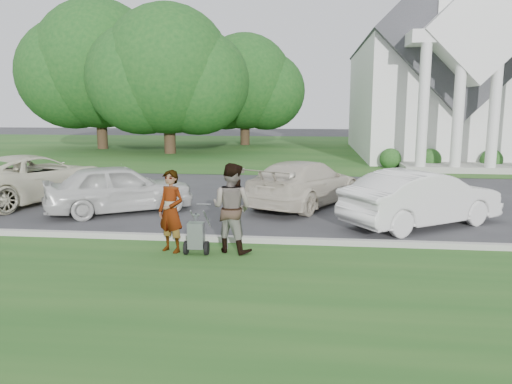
% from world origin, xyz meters
% --- Properties ---
extents(ground, '(120.00, 120.00, 0.00)m').
position_xyz_m(ground, '(0.00, 0.00, 0.00)').
color(ground, '#333335').
rests_on(ground, ground).
extents(grass_strip, '(80.00, 7.00, 0.01)m').
position_xyz_m(grass_strip, '(0.00, -3.00, 0.01)').
color(grass_strip, '#1E4F1B').
rests_on(grass_strip, ground).
extents(church_lawn, '(80.00, 30.00, 0.01)m').
position_xyz_m(church_lawn, '(0.00, 27.00, 0.01)').
color(church_lawn, '#1E4F1B').
rests_on(church_lawn, ground).
extents(curb, '(80.00, 0.18, 0.15)m').
position_xyz_m(curb, '(0.00, 0.55, 0.07)').
color(curb, '#9E9E93').
rests_on(curb, ground).
extents(church, '(9.19, 19.00, 24.10)m').
position_xyz_m(church, '(9.00, 23.11, 5.94)').
color(church, white).
rests_on(church, ground).
extents(tree_left, '(10.63, 8.40, 9.71)m').
position_xyz_m(tree_left, '(-8.01, 21.99, 5.11)').
color(tree_left, '#332316').
rests_on(tree_left, ground).
extents(tree_far, '(11.64, 9.20, 10.73)m').
position_xyz_m(tree_far, '(-14.01, 24.99, 5.69)').
color(tree_far, '#332316').
rests_on(tree_far, ground).
extents(tree_back, '(9.61, 7.60, 8.89)m').
position_xyz_m(tree_back, '(-4.01, 29.99, 4.73)').
color(tree_back, '#332316').
rests_on(tree_back, ground).
extents(striping_cart, '(0.52, 1.02, 0.95)m').
position_xyz_m(striping_cart, '(-0.97, -0.49, 0.41)').
color(striping_cart, black).
rests_on(striping_cart, ground).
extents(person_left, '(0.77, 0.67, 1.78)m').
position_xyz_m(person_left, '(-1.54, -0.35, 0.89)').
color(person_left, '#999999').
rests_on(person_left, ground).
extents(person_right, '(1.14, 1.03, 1.94)m').
position_xyz_m(person_right, '(-0.24, -0.20, 0.97)').
color(person_right, '#999999').
rests_on(person_right, ground).
extents(parking_meter_near, '(0.09, 0.09, 1.31)m').
position_xyz_m(parking_meter_near, '(-0.39, -0.03, 0.83)').
color(parking_meter_near, gray).
rests_on(parking_meter_near, ground).
extents(car_a, '(4.36, 6.14, 1.55)m').
position_xyz_m(car_a, '(-7.84, 5.00, 0.78)').
color(car_a, beige).
rests_on(car_a, ground).
extents(car_b, '(4.57, 3.71, 1.46)m').
position_xyz_m(car_b, '(-4.22, 3.51, 0.73)').
color(car_b, silver).
rests_on(car_b, ground).
extents(car_c, '(4.06, 5.34, 1.44)m').
position_xyz_m(car_c, '(1.24, 5.18, 0.72)').
color(car_c, beige).
rests_on(car_c, ground).
extents(car_d, '(4.60, 3.82, 1.48)m').
position_xyz_m(car_d, '(4.36, 2.76, 0.74)').
color(car_d, silver).
rests_on(car_d, ground).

